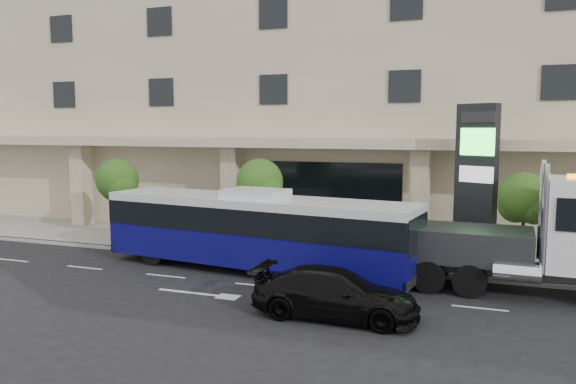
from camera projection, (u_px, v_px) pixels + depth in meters
name	position (u px, v px, depth m)	size (l,w,h in m)	color
ground	(272.00, 276.00, 22.67)	(120.00, 120.00, 0.00)	black
sidewalk	(309.00, 249.00, 27.33)	(120.00, 6.00, 0.15)	gray
curb	(288.00, 263.00, 24.53)	(120.00, 0.30, 0.15)	gray
convention_center	(359.00, 65.00, 35.95)	(60.00, 17.60, 20.00)	tan
tree_left	(118.00, 183.00, 29.03)	(2.27, 2.20, 4.22)	#422B19
tree_mid	(260.00, 185.00, 26.32)	(2.28, 2.20, 4.38)	#422B19
tree_right	(525.00, 201.00, 22.47)	(2.10, 2.00, 4.04)	#422B19
city_bus	(256.00, 230.00, 23.26)	(13.80, 4.60, 3.43)	black
tow_truck	(550.00, 242.00, 19.65)	(10.51, 2.94, 4.78)	#2D3033
black_sedan	(335.00, 294.00, 17.62)	(2.14, 5.28, 1.53)	black
signage_pylon	(476.00, 183.00, 23.79)	(1.79, 1.24, 6.81)	black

